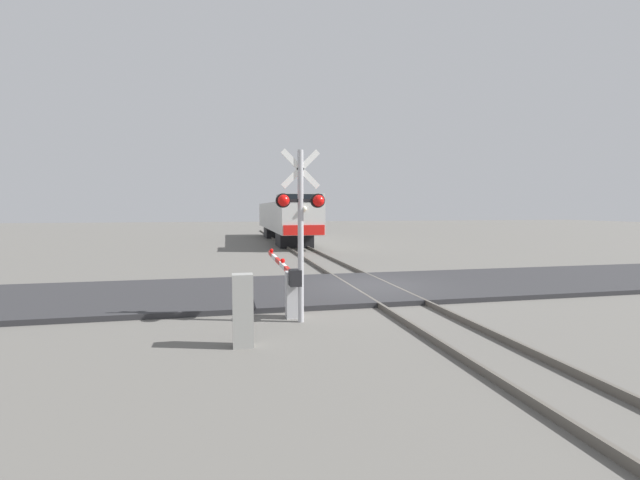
% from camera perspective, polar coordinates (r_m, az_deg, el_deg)
% --- Properties ---
extents(ground_plane, '(160.00, 160.00, 0.00)m').
position_cam_1_polar(ground_plane, '(15.08, 6.75, -6.42)').
color(ground_plane, '#605E59').
extents(rail_track_left, '(0.08, 80.00, 0.15)m').
position_cam_1_polar(rail_track_left, '(14.85, 4.12, -6.27)').
color(rail_track_left, '#59544C').
rests_on(rail_track_left, ground_plane).
extents(rail_track_right, '(0.08, 80.00, 0.15)m').
position_cam_1_polar(rail_track_right, '(15.31, 9.30, -6.00)').
color(rail_track_right, '#59544C').
rests_on(rail_track_right, ground_plane).
extents(road_surface, '(36.00, 5.49, 0.15)m').
position_cam_1_polar(road_surface, '(15.07, 6.75, -6.14)').
color(road_surface, '#2D2D30').
rests_on(road_surface, ground_plane).
extents(locomotive, '(2.80, 18.95, 3.73)m').
position_cam_1_polar(locomotive, '(36.49, -4.65, 2.94)').
color(locomotive, black).
rests_on(locomotive, ground_plane).
extents(crossing_signal, '(1.18, 0.33, 4.17)m').
position_cam_1_polar(crossing_signal, '(10.37, -2.55, 3.30)').
color(crossing_signal, '#ADADB2').
rests_on(crossing_signal, ground_plane).
extents(crossing_gate, '(0.36, 6.40, 1.29)m').
position_cam_1_polar(crossing_gate, '(11.86, -4.23, -5.30)').
color(crossing_gate, silver).
rests_on(crossing_gate, ground_plane).
extents(utility_cabinet, '(0.41, 0.34, 1.47)m').
position_cam_1_polar(utility_cabinet, '(8.86, -10.13, -9.12)').
color(utility_cabinet, '#999993').
rests_on(utility_cabinet, ground_plane).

